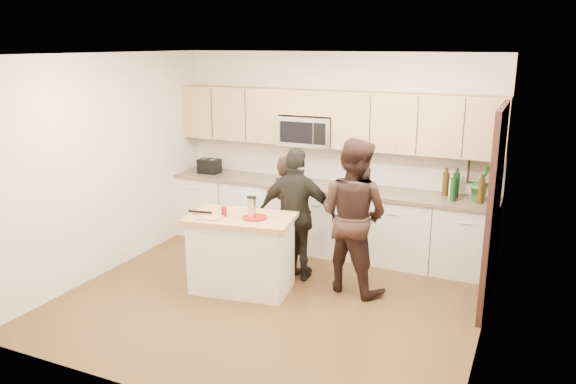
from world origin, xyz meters
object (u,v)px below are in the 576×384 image
at_px(woman_left, 289,214).
at_px(woman_right, 297,215).
at_px(woman_center, 353,216).
at_px(island, 242,253).
at_px(toaster, 209,166).

relative_size(woman_left, woman_right, 0.93).
xyz_separation_m(woman_left, woman_center, (0.90, -0.19, 0.15)).
height_order(island, woman_right, woman_right).
bearing_deg(toaster, island, -48.26).
bearing_deg(woman_center, woman_right, 13.73).
height_order(island, woman_center, woman_center).
relative_size(island, toaster, 4.21).
height_order(island, woman_left, woman_left).
relative_size(island, woman_right, 0.79).
bearing_deg(woman_right, woman_left, -51.88).
distance_m(woman_center, woman_right, 0.71).
relative_size(island, woman_left, 0.86).
relative_size(island, woman_center, 0.72).
relative_size(toaster, woman_right, 0.19).
distance_m(island, woman_center, 1.36).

